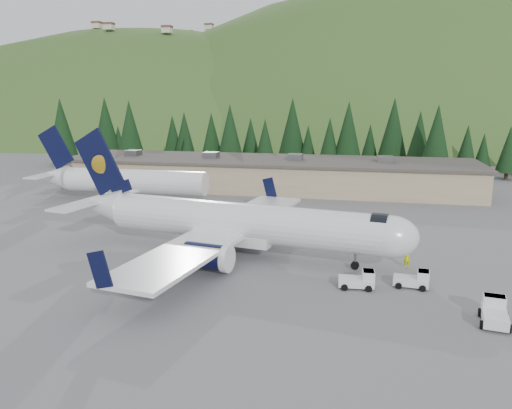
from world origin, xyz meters
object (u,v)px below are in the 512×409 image
object	(u,v)px
ramp_worker	(407,258)
baggage_tug_b	(414,280)
airliner	(233,223)
baggage_tug_c	(494,312)
second_airliner	(118,180)
terminal_building	(266,173)
baggage_tug_a	(360,280)

from	to	relation	value
ramp_worker	baggage_tug_b	bearing A→B (deg)	73.39
airliner	baggage_tug_c	world-z (taller)	airliner
second_airliner	airliner	bearing A→B (deg)	-42.46
baggage_tug_b	ramp_worker	bearing A→B (deg)	98.93
baggage_tug_b	terminal_building	bearing A→B (deg)	121.96
baggage_tug_c	terminal_building	distance (m)	55.56
baggage_tug_b	ramp_worker	xyz separation A→B (m)	(-0.25, 4.99, 0.22)
baggage_tug_b	ramp_worker	world-z (taller)	ramp_worker
second_airliner	baggage_tug_a	size ratio (longest dim) A/B	9.09
terminal_building	second_airliner	bearing A→B (deg)	-141.22
second_airliner	ramp_worker	size ratio (longest dim) A/B	15.31
baggage_tug_c	baggage_tug_b	bearing A→B (deg)	48.71
ramp_worker	terminal_building	bearing A→B (deg)	-81.02
terminal_building	ramp_worker	distance (m)	43.66
second_airliner	terminal_building	world-z (taller)	second_airliner
terminal_building	ramp_worker	xyz separation A→B (m)	(20.78, -38.36, -1.72)
airliner	terminal_building	size ratio (longest dim) A/B	0.53
second_airliner	baggage_tug_a	bearing A→B (deg)	-37.98
terminal_building	ramp_worker	size ratio (longest dim) A/B	39.54
baggage_tug_a	ramp_worker	xyz separation A→B (m)	(4.24, 6.11, 0.20)
airliner	terminal_building	world-z (taller)	airliner
second_airliner	baggage_tug_b	world-z (taller)	second_airliner
airliner	terminal_building	xyz separation A→B (m)	(-3.93, 37.82, -0.68)
airliner	baggage_tug_a	world-z (taller)	airliner
baggage_tug_a	terminal_building	size ratio (longest dim) A/B	0.04
baggage_tug_a	terminal_building	xyz separation A→B (m)	(-16.54, 44.46, 1.92)
baggage_tug_a	baggage_tug_b	xyz separation A→B (m)	(4.49, 1.11, -0.02)
second_airliner	baggage_tug_c	bearing A→B (deg)	-35.84
baggage_tug_b	baggage_tug_c	world-z (taller)	baggage_tug_c
baggage_tug_a	second_airliner	bearing A→B (deg)	138.11
second_airliner	terminal_building	distance (m)	25.55
airliner	baggage_tug_c	size ratio (longest dim) A/B	10.88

